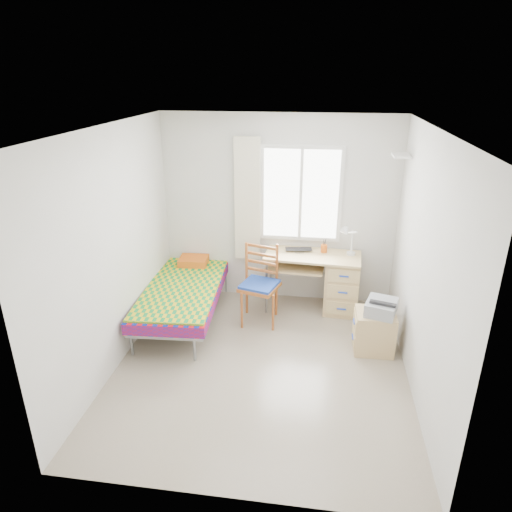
{
  "coord_description": "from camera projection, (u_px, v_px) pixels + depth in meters",
  "views": [
    {
      "loc": [
        0.55,
        -4.27,
        3.09
      ],
      "look_at": [
        -0.14,
        0.55,
        1.1
      ],
      "focal_mm": 32.0,
      "sensor_mm": 36.0,
      "label": 1
    }
  ],
  "objects": [
    {
      "name": "curtain",
      "position": [
        247.0,
        200.0,
        6.2
      ],
      "size": [
        0.35,
        0.05,
        1.7
      ],
      "primitive_type": "cube",
      "color": "white",
      "rests_on": "wall_back"
    },
    {
      "name": "floor",
      "position": [
        261.0,
        365.0,
        5.15
      ],
      "size": [
        3.5,
        3.5,
        0.0
      ],
      "primitive_type": "plane",
      "color": "#BCAD93",
      "rests_on": "ground"
    },
    {
      "name": "chair",
      "position": [
        261.0,
        280.0,
        5.89
      ],
      "size": [
        0.55,
        0.55,
        1.04
      ],
      "rotation": [
        0.0,
        0.0,
        -0.29
      ],
      "color": "#8F531B",
      "rests_on": "floor"
    },
    {
      "name": "cabinet",
      "position": [
        374.0,
        331.0,
        5.35
      ],
      "size": [
        0.47,
        0.41,
        0.5
      ],
      "rotation": [
        0.0,
        0.0,
        0.02
      ],
      "color": "tan",
      "rests_on": "floor"
    },
    {
      "name": "window",
      "position": [
        301.0,
        194.0,
        6.11
      ],
      "size": [
        1.1,
        0.04,
        1.3
      ],
      "color": "white",
      "rests_on": "wall_back"
    },
    {
      "name": "floating_shelf",
      "position": [
        401.0,
        155.0,
        5.43
      ],
      "size": [
        0.2,
        0.32,
        0.03
      ],
      "primitive_type": "cube",
      "color": "white",
      "rests_on": "wall_right"
    },
    {
      "name": "wall_back",
      "position": [
        278.0,
        211.0,
        6.27
      ],
      "size": [
        3.2,
        0.0,
        3.2
      ],
      "primitive_type": "plane",
      "rotation": [
        1.57,
        0.0,
        0.0
      ],
      "color": "silver",
      "rests_on": "ground"
    },
    {
      "name": "printer",
      "position": [
        381.0,
        307.0,
        5.22
      ],
      "size": [
        0.42,
        0.45,
        0.16
      ],
      "rotation": [
        0.0,
        0.0,
        -0.29
      ],
      "color": "#A5A8AD",
      "rests_on": "cabinet"
    },
    {
      "name": "ceiling",
      "position": [
        263.0,
        128.0,
        4.17
      ],
      "size": [
        3.5,
        3.5,
        0.0
      ],
      "primitive_type": "plane",
      "rotation": [
        3.14,
        0.0,
        0.0
      ],
      "color": "white",
      "rests_on": "wall_back"
    },
    {
      "name": "wall_left",
      "position": [
        114.0,
        251.0,
        4.87
      ],
      "size": [
        0.0,
        3.5,
        3.5
      ],
      "primitive_type": "plane",
      "rotation": [
        1.57,
        0.0,
        1.57
      ],
      "color": "silver",
      "rests_on": "ground"
    },
    {
      "name": "task_lamp",
      "position": [
        348.0,
        238.0,
        5.91
      ],
      "size": [
        0.24,
        0.33,
        0.45
      ],
      "rotation": [
        0.0,
        0.0,
        0.17
      ],
      "color": "white",
      "rests_on": "desk"
    },
    {
      "name": "laptop",
      "position": [
        299.0,
        251.0,
        6.2
      ],
      "size": [
        0.39,
        0.28,
        0.03
      ],
      "primitive_type": "imported",
      "rotation": [
        0.0,
        0.0,
        0.13
      ],
      "color": "black",
      "rests_on": "desk"
    },
    {
      "name": "book",
      "position": [
        297.0,
        268.0,
        6.2
      ],
      "size": [
        0.21,
        0.26,
        0.02
      ],
      "primitive_type": "imported",
      "rotation": [
        0.0,
        0.0,
        0.17
      ],
      "color": "gray",
      "rests_on": "desk"
    },
    {
      "name": "wall_right",
      "position": [
        424.0,
        268.0,
        4.45
      ],
      "size": [
        0.0,
        3.5,
        3.5
      ],
      "primitive_type": "plane",
      "rotation": [
        1.57,
        0.0,
        -1.57
      ],
      "color": "silver",
      "rests_on": "ground"
    },
    {
      "name": "pen_cup",
      "position": [
        324.0,
        248.0,
        6.19
      ],
      "size": [
        0.1,
        0.1,
        0.11
      ],
      "primitive_type": "cylinder",
      "rotation": [
        0.0,
        0.0,
        -0.24
      ],
      "color": "orange",
      "rests_on": "desk"
    },
    {
      "name": "desk",
      "position": [
        337.0,
        281.0,
        6.21
      ],
      "size": [
        1.31,
        0.67,
        0.79
      ],
      "rotation": [
        0.0,
        0.0,
        -0.07
      ],
      "color": "tan",
      "rests_on": "floor"
    },
    {
      "name": "bed",
      "position": [
        185.0,
        289.0,
        6.01
      ],
      "size": [
        1.05,
        2.05,
        0.87
      ],
      "rotation": [
        0.0,
        0.0,
        0.06
      ],
      "color": "gray",
      "rests_on": "floor"
    }
  ]
}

